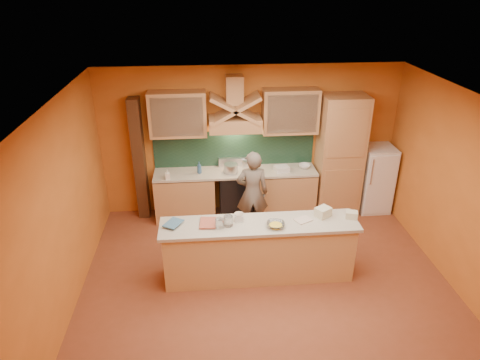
{
  "coord_description": "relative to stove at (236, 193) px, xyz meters",
  "views": [
    {
      "loc": [
        -0.85,
        -4.97,
        4.22
      ],
      "look_at": [
        -0.33,
        0.9,
        1.37
      ],
      "focal_mm": 32.0,
      "sensor_mm": 36.0,
      "label": 1
    }
  ],
  "objects": [
    {
      "name": "floor",
      "position": [
        0.3,
        -2.2,
        -0.45
      ],
      "size": [
        5.5,
        5.0,
        0.01
      ],
      "primitive_type": "cube",
      "color": "brown",
      "rests_on": "ground"
    },
    {
      "name": "ceiling",
      "position": [
        0.3,
        -2.2,
        2.35
      ],
      "size": [
        5.5,
        5.0,
        0.01
      ],
      "primitive_type": "cube",
      "color": "white",
      "rests_on": "wall_back"
    },
    {
      "name": "wall_back",
      "position": [
        0.3,
        0.3,
        0.95
      ],
      "size": [
        5.5,
        0.02,
        2.8
      ],
      "primitive_type": "cube",
      "color": "orange",
      "rests_on": "floor"
    },
    {
      "name": "wall_front",
      "position": [
        0.3,
        -4.7,
        0.95
      ],
      "size": [
        5.5,
        0.02,
        2.8
      ],
      "primitive_type": "cube",
      "color": "orange",
      "rests_on": "floor"
    },
    {
      "name": "wall_left",
      "position": [
        -2.45,
        -2.2,
        0.95
      ],
      "size": [
        0.02,
        5.0,
        2.8
      ],
      "primitive_type": "cube",
      "color": "orange",
      "rests_on": "floor"
    },
    {
      "name": "wall_right",
      "position": [
        3.05,
        -2.2,
        0.95
      ],
      "size": [
        0.02,
        5.0,
        2.8
      ],
      "primitive_type": "cube",
      "color": "orange",
      "rests_on": "floor"
    },
    {
      "name": "base_cabinet_left",
      "position": [
        -0.95,
        0.0,
        -0.02
      ],
      "size": [
        1.1,
        0.6,
        0.86
      ],
      "primitive_type": "cube",
      "color": "tan",
      "rests_on": "floor"
    },
    {
      "name": "base_cabinet_right",
      "position": [
        0.95,
        0.0,
        -0.02
      ],
      "size": [
        1.1,
        0.6,
        0.86
      ],
      "primitive_type": "cube",
      "color": "tan",
      "rests_on": "floor"
    },
    {
      "name": "counter_top",
      "position": [
        -0.0,
        0.0,
        0.45
      ],
      "size": [
        3.0,
        0.62,
        0.04
      ],
      "primitive_type": "cube",
      "color": "#B9AF9C",
      "rests_on": "base_cabinet_left"
    },
    {
      "name": "stove",
      "position": [
        0.0,
        0.0,
        0.0
      ],
      "size": [
        0.6,
        0.58,
        0.9
      ],
      "primitive_type": "cube",
      "color": "black",
      "rests_on": "floor"
    },
    {
      "name": "backsplash",
      "position": [
        -0.0,
        0.28,
        0.8
      ],
      "size": [
        3.0,
        0.03,
        0.7
      ],
      "primitive_type": "cube",
      "color": "#163123",
      "rests_on": "wall_back"
    },
    {
      "name": "range_hood",
      "position": [
        0.0,
        0.05,
        1.37
      ],
      "size": [
        0.92,
        0.5,
        0.24
      ],
      "primitive_type": "cube",
      "color": "tan",
      "rests_on": "wall_back"
    },
    {
      "name": "hood_chimney",
      "position": [
        0.0,
        0.15,
        1.95
      ],
      "size": [
        0.3,
        0.3,
        0.5
      ],
      "primitive_type": "cube",
      "color": "tan",
      "rests_on": "wall_back"
    },
    {
      "name": "upper_cabinet_left",
      "position": [
        -1.0,
        0.12,
        1.55
      ],
      "size": [
        1.0,
        0.35,
        0.8
      ],
      "primitive_type": "cube",
      "color": "tan",
      "rests_on": "wall_back"
    },
    {
      "name": "upper_cabinet_right",
      "position": [
        1.0,
        0.12,
        1.55
      ],
      "size": [
        1.0,
        0.35,
        0.8
      ],
      "primitive_type": "cube",
      "color": "tan",
      "rests_on": "wall_back"
    },
    {
      "name": "pantry_column",
      "position": [
        1.95,
        0.0,
        0.7
      ],
      "size": [
        0.8,
        0.6,
        2.3
      ],
      "primitive_type": "cube",
      "color": "tan",
      "rests_on": "floor"
    },
    {
      "name": "fridge",
      "position": [
        2.7,
        0.0,
        0.2
      ],
      "size": [
        0.58,
        0.6,
        1.3
      ],
      "primitive_type": "cube",
      "color": "white",
      "rests_on": "floor"
    },
    {
      "name": "trim_column_left",
      "position": [
        -1.75,
        0.15,
        0.7
      ],
      "size": [
        0.2,
        0.3,
        2.3
      ],
      "primitive_type": "cube",
      "color": "#472816",
      "rests_on": "floor"
    },
    {
      "name": "island_body",
      "position": [
        0.2,
        -1.9,
        -0.01
      ],
      "size": [
        2.8,
        0.55,
        0.88
      ],
      "primitive_type": "cube",
      "color": "#DFB072",
      "rests_on": "floor"
    },
    {
      "name": "island_top",
      "position": [
        0.2,
        -1.9,
        0.47
      ],
      "size": [
        2.9,
        0.62,
        0.05
      ],
      "primitive_type": "cube",
      "color": "#B9AF9C",
      "rests_on": "island_body"
    },
    {
      "name": "person",
      "position": [
        0.24,
        -0.61,
        0.32
      ],
      "size": [
        0.57,
        0.39,
        1.54
      ],
      "primitive_type": "imported",
      "rotation": [
        0.0,
        0.0,
        3.11
      ],
      "color": "#70665B",
      "rests_on": "floor"
    },
    {
      "name": "pot_large",
      "position": [
        -0.09,
        -0.06,
        0.54
      ],
      "size": [
        0.26,
        0.26,
        0.18
      ],
      "primitive_type": "cylinder",
      "rotation": [
        0.0,
        0.0,
        -0.03
      ],
      "color": "#BBBCC3",
      "rests_on": "stove"
    },
    {
      "name": "pot_small",
      "position": [
        0.24,
        0.16,
        0.52
      ],
      "size": [
        0.24,
        0.24,
        0.14
      ],
      "primitive_type": "cylinder",
      "rotation": [
        0.0,
        0.0,
        0.21
      ],
      "color": "silver",
      "rests_on": "stove"
    },
    {
      "name": "soap_bottle_a",
      "position": [
        -1.23,
        -0.24,
        0.56
      ],
      "size": [
        0.09,
        0.09,
        0.18
      ],
      "primitive_type": "imported",
      "rotation": [
        0.0,
        0.0,
        0.12
      ],
      "color": "white",
      "rests_on": "counter_top"
    },
    {
      "name": "soap_bottle_b",
      "position": [
        -0.66,
        -0.04,
        0.58
      ],
      "size": [
        0.1,
        0.1,
        0.22
      ],
      "primitive_type": "imported",
      "rotation": [
        0.0,
        0.0,
        0.12
      ],
      "color": "#2E547F",
      "rests_on": "counter_top"
    },
    {
      "name": "bowl_back",
      "position": [
        1.3,
        0.03,
        0.5
      ],
      "size": [
        0.25,
        0.25,
        0.07
      ],
      "primitive_type": "imported",
      "rotation": [
        0.0,
        0.0,
        0.15
      ],
      "color": "silver",
      "rests_on": "counter_top"
    },
    {
      "name": "dish_rack",
      "position": [
        0.85,
        -0.07,
        0.52
      ],
      "size": [
        0.29,
        0.25,
        0.09
      ],
      "primitive_type": "cube",
      "rotation": [
        0.0,
        0.0,
        0.21
      ],
      "color": "silver",
      "rests_on": "counter_top"
    },
    {
      "name": "book_lower",
      "position": [
        -0.67,
        -1.84,
        0.51
      ],
      "size": [
        0.26,
        0.33,
        0.03
      ],
      "primitive_type": "imported",
      "rotation": [
        0.0,
        0.0,
        -0.08
      ],
      "color": "#AD533E",
      "rests_on": "island_top"
    },
    {
      "name": "book_upper",
      "position": [
        -1.13,
        -1.79,
        0.53
      ],
      "size": [
        0.32,
        0.35,
        0.02
      ],
      "primitive_type": "imported",
      "rotation": [
        0.0,
        0.0,
        -0.54
      ],
      "color": "#3F6A8C",
      "rests_on": "island_top"
    },
    {
      "name": "jar_large",
      "position": [
        -0.25,
        -1.92,
        0.57
      ],
      "size": [
        0.15,
        0.15,
        0.15
      ],
      "primitive_type": "cylinder",
      "rotation": [
        0.0,
        0.0,
        -0.13
      ],
      "color": "silver",
      "rests_on": "island_top"
    },
    {
      "name": "jar_small",
      "position": [
        -0.38,
        -1.97,
        0.57
      ],
      "size": [
        0.13,
        0.13,
        0.14
      ],
      "primitive_type": "cylinder",
      "rotation": [
        0.0,
        0.0,
        0.09
      ],
      "color": "silver",
      "rests_on": "island_top"
    },
    {
      "name": "kitchen_scale",
      "position": [
        -0.09,
        -1.8,
        0.55
      ],
      "size": [
        0.13,
        0.13,
        0.1
      ],
      "primitive_type": "cube",
      "rotation": [
        0.0,
        0.0,
        -0.05
      ],
      "color": "silver",
      "rests_on": "island_top"
    },
    {
      "name": "mixing_bowl",
      "position": [
        0.42,
        -2.01,
        0.53
      ],
      "size": [
        0.29,
        0.29,
        0.06
      ],
      "primitive_type": "imported",
      "rotation": [
        0.0,
        0.0,
        -0.16
      ],
      "color": "silver",
      "rests_on": "island_top"
    },
    {
      "name": "cloth",
      "position": [
        0.85,
        -1.88,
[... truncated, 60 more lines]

